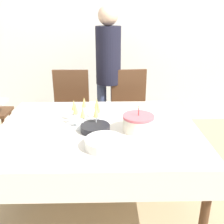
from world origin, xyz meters
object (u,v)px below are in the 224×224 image
Objects in this scene: birthday_cake at (138,123)px; champagne_tray at (87,113)px; plate_stack_main at (105,143)px; dining_chair_far_left at (71,110)px; person_standing at (108,66)px; dining_chair_far_right at (130,109)px; plate_stack_dessert at (95,128)px.

birthday_cake is 0.68× the size of champagne_tray.
plate_stack_main is at bearing -134.27° from birthday_cake.
dining_chair_far_left is 0.65m from person_standing.
birthday_cake reaches higher than champagne_tray.
plate_stack_dessert is at bearing -109.60° from dining_chair_far_right.
dining_chair_far_left is 1.20m from birthday_cake.
birthday_cake is 0.89× the size of plate_stack_main.
plate_stack_dessert is (0.07, -0.16, -0.06)m from champagne_tray.
champagne_tray is at bearing -116.84° from dining_chair_far_right.
person_standing is (0.04, 1.41, 0.22)m from plate_stack_main.
plate_stack_main is at bearing -72.50° from dining_chair_far_left.
champagne_tray is 0.44m from plate_stack_main.
birthday_cake is (-0.03, -0.98, 0.27)m from dining_chair_far_right.
person_standing is at bearing 145.08° from dining_chair_far_right.
dining_chair_far_left is at bearing 106.68° from champagne_tray.
dining_chair_far_left is 4.09× the size of birthday_cake.
plate_stack_dessert is at bearing -72.17° from dining_chair_far_left.
person_standing is at bearing 100.41° from birthday_cake.
dining_chair_far_left is 1.00× the size of dining_chair_far_right.
dining_chair_far_right reaches higher than champagne_tray.
person_standing is (0.11, 1.15, 0.23)m from plate_stack_dessert.
person_standing is (0.18, 1.00, 0.17)m from champagne_tray.
person_standing is at bearing 79.81° from champagne_tray.
plate_stack_dessert is at bearing -95.47° from person_standing.
birthday_cake is (0.64, -0.98, 0.27)m from dining_chair_far_left.
birthday_cake is 0.42m from champagne_tray.
dining_chair_far_left is 4.36× the size of plate_stack_dessert.
plate_stack_dessert is (-0.35, -0.99, 0.23)m from dining_chair_far_right.
plate_stack_main is 0.16× the size of person_standing.
person_standing is (-0.24, 0.17, 0.46)m from dining_chair_far_right.
birthday_cake is 0.14× the size of person_standing.
plate_stack_main is at bearing -73.79° from plate_stack_dessert.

